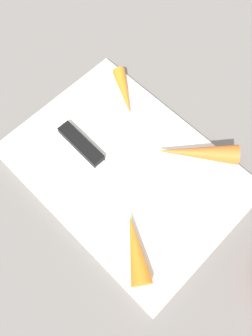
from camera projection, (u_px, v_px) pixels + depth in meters
The scene contains 6 objects.
ground_plane at pixel (126, 171), 0.57m from camera, with size 1.40×1.40×0.00m, color slate.
cutting_board at pixel (126, 170), 0.56m from camera, with size 0.36×0.26×0.01m, color silver.
knife at pixel (87, 149), 0.56m from camera, with size 0.20×0.03×0.01m.
carrot_longest at pixel (197, 153), 0.55m from camera, with size 0.03×0.03×0.13m, color orange.
carrot_medium at pixel (136, 248), 0.49m from camera, with size 0.03×0.03×0.10m, color orange.
carrot_shortest at pixel (124, 92), 0.60m from camera, with size 0.02×0.02×0.09m, color orange.
Camera 1 is at (-0.16, 0.16, 0.52)m, focal length 37.73 mm.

